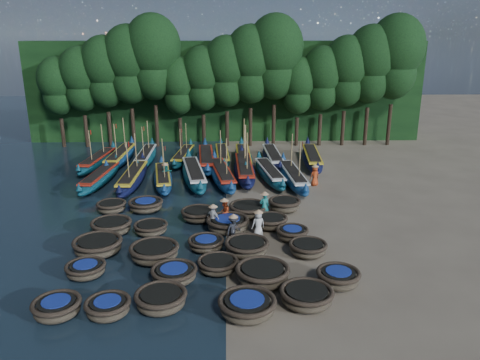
{
  "coord_description": "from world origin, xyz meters",
  "views": [
    {
      "loc": [
        0.1,
        -25.51,
        10.67
      ],
      "look_at": [
        0.94,
        4.38,
        1.3
      ],
      "focal_mm": 35.0,
      "sensor_mm": 36.0,
      "label": 1
    }
  ],
  "objects_px": {
    "coracle_13": "(247,247)",
    "fisherman_6": "(315,175)",
    "long_boat_10": "(121,157)",
    "fisherman_4": "(213,217)",
    "coracle_2": "(161,299)",
    "long_boat_1": "(100,178)",
    "long_boat_12": "(183,156)",
    "long_boat_13": "(206,159)",
    "long_boat_16": "(273,157)",
    "long_boat_8": "(293,177)",
    "long_boat_17": "(312,158)",
    "coracle_1": "(108,307)",
    "coracle_10": "(98,246)",
    "coracle_11": "(154,252)",
    "long_boat_3": "(163,178)",
    "coracle_7": "(218,265)",
    "coracle_23": "(248,209)",
    "coracle_3": "(247,306)",
    "coracle_21": "(146,205)",
    "coracle_15": "(111,226)",
    "long_boat_9": "(98,161)",
    "coracle_0": "(57,308)",
    "coracle_8": "(263,274)",
    "coracle_16": "(151,228)",
    "coracle_9": "(338,277)",
    "coracle_17": "(228,224)",
    "long_boat_7": "(269,173)",
    "long_boat_15": "(243,158)",
    "coracle_18": "(271,222)",
    "coracle_6": "(174,274)",
    "coracle_20": "(111,207)",
    "coracle_19": "(292,233)",
    "coracle_22": "(199,214)",
    "long_boat_14": "(222,156)",
    "long_boat_5": "(222,175)",
    "fisherman_5": "(165,173)",
    "coracle_14": "(308,248)"
  },
  "relations": [
    {
      "from": "coracle_23",
      "to": "long_boat_17",
      "type": "relative_size",
      "value": 0.3
    },
    {
      "from": "long_boat_10",
      "to": "fisherman_4",
      "type": "distance_m",
      "value": 16.95
    },
    {
      "from": "coracle_16",
      "to": "fisherman_6",
      "type": "distance_m",
      "value": 13.61
    },
    {
      "from": "long_boat_3",
      "to": "long_boat_8",
      "type": "height_order",
      "value": "long_boat_8"
    },
    {
      "from": "coracle_18",
      "to": "fisherman_4",
      "type": "distance_m",
      "value": 3.31
    },
    {
      "from": "coracle_21",
      "to": "coracle_8",
      "type": "bearing_deg",
      "value": -53.75
    },
    {
      "from": "coracle_2",
      "to": "coracle_17",
      "type": "relative_size",
      "value": 0.81
    },
    {
      "from": "coracle_0",
      "to": "coracle_22",
      "type": "height_order",
      "value": "coracle_0"
    },
    {
      "from": "coracle_13",
      "to": "fisherman_6",
      "type": "xyz_separation_m",
      "value": [
        5.44,
        11.17,
        0.38
      ]
    },
    {
      "from": "long_boat_13",
      "to": "coracle_3",
      "type": "bearing_deg",
      "value": -87.29
    },
    {
      "from": "long_boat_8",
      "to": "fisherman_6",
      "type": "bearing_deg",
      "value": -18.11
    },
    {
      "from": "coracle_14",
      "to": "long_boat_9",
      "type": "relative_size",
      "value": 0.27
    },
    {
      "from": "coracle_1",
      "to": "coracle_13",
      "type": "distance_m",
      "value": 7.71
    },
    {
      "from": "coracle_15",
      "to": "long_boat_10",
      "type": "distance_m",
      "value": 15.25
    },
    {
      "from": "long_boat_7",
      "to": "long_boat_14",
      "type": "bearing_deg",
      "value": 114.91
    },
    {
      "from": "long_boat_16",
      "to": "long_boat_8",
      "type": "bearing_deg",
      "value": -82.86
    },
    {
      "from": "coracle_10",
      "to": "long_boat_13",
      "type": "xyz_separation_m",
      "value": [
        4.8,
        16.34,
        0.13
      ]
    },
    {
      "from": "coracle_13",
      "to": "coracle_23",
      "type": "xyz_separation_m",
      "value": [
        0.31,
        5.27,
        0.0
      ]
    },
    {
      "from": "coracle_10",
      "to": "long_boat_1",
      "type": "xyz_separation_m",
      "value": [
        -2.85,
        11.58,
        0.05
      ]
    },
    {
      "from": "coracle_3",
      "to": "coracle_13",
      "type": "height_order",
      "value": "coracle_13"
    },
    {
      "from": "coracle_3",
      "to": "coracle_11",
      "type": "xyz_separation_m",
      "value": [
        -4.34,
        4.83,
        0.02
      ]
    },
    {
      "from": "coracle_11",
      "to": "long_boat_17",
      "type": "bearing_deg",
      "value": 58.07
    },
    {
      "from": "coracle_15",
      "to": "long_boat_9",
      "type": "xyz_separation_m",
      "value": [
        -4.36,
        13.9,
        0.07
      ]
    },
    {
      "from": "coracle_1",
      "to": "coracle_15",
      "type": "xyz_separation_m",
      "value": [
        -1.72,
        7.99,
        0.05
      ]
    },
    {
      "from": "coracle_7",
      "to": "fisherman_4",
      "type": "height_order",
      "value": "fisherman_4"
    },
    {
      "from": "coracle_20",
      "to": "coracle_23",
      "type": "xyz_separation_m",
      "value": [
        8.5,
        -0.83,
        0.05
      ]
    },
    {
      "from": "long_boat_17",
      "to": "fisherman_4",
      "type": "xyz_separation_m",
      "value": [
        -7.99,
        -13.8,
        0.25
      ]
    },
    {
      "from": "coracle_3",
      "to": "coracle_21",
      "type": "height_order",
      "value": "coracle_3"
    },
    {
      "from": "coracle_2",
      "to": "long_boat_1",
      "type": "relative_size",
      "value": 0.29
    },
    {
      "from": "coracle_10",
      "to": "long_boat_8",
      "type": "relative_size",
      "value": 0.35
    },
    {
      "from": "coracle_11",
      "to": "coracle_13",
      "type": "bearing_deg",
      "value": 6.02
    },
    {
      "from": "long_boat_8",
      "to": "long_boat_17",
      "type": "relative_size",
      "value": 0.94
    },
    {
      "from": "coracle_10",
      "to": "coracle_11",
      "type": "xyz_separation_m",
      "value": [
        2.95,
        -0.77,
        -0.01
      ]
    },
    {
      "from": "coracle_23",
      "to": "long_boat_13",
      "type": "bearing_deg",
      "value": 104.91
    },
    {
      "from": "coracle_1",
      "to": "coracle_16",
      "type": "relative_size",
      "value": 0.94
    },
    {
      "from": "coracle_3",
      "to": "coracle_6",
      "type": "relative_size",
      "value": 0.98
    },
    {
      "from": "long_boat_12",
      "to": "long_boat_13",
      "type": "relative_size",
      "value": 0.83
    },
    {
      "from": "coracle_0",
      "to": "coracle_8",
      "type": "bearing_deg",
      "value": 16.0
    },
    {
      "from": "coracle_9",
      "to": "coracle_17",
      "type": "bearing_deg",
      "value": 128.49
    },
    {
      "from": "long_boat_8",
      "to": "fisherman_5",
      "type": "distance_m",
      "value": 9.45
    },
    {
      "from": "coracle_3",
      "to": "long_boat_15",
      "type": "xyz_separation_m",
      "value": [
        0.63,
        22.39,
        0.15
      ]
    },
    {
      "from": "coracle_11",
      "to": "long_boat_7",
      "type": "height_order",
      "value": "long_boat_7"
    },
    {
      "from": "coracle_18",
      "to": "long_boat_17",
      "type": "height_order",
      "value": "long_boat_17"
    },
    {
      "from": "coracle_8",
      "to": "fisherman_5",
      "type": "height_order",
      "value": "fisherman_5"
    },
    {
      "from": "coracle_2",
      "to": "long_boat_5",
      "type": "bearing_deg",
      "value": 82.24
    },
    {
      "from": "coracle_19",
      "to": "long_boat_15",
      "type": "distance_m",
      "value": 15.51
    },
    {
      "from": "coracle_13",
      "to": "long_boat_7",
      "type": "xyz_separation_m",
      "value": [
        2.25,
        12.6,
        0.1
      ]
    },
    {
      "from": "coracle_0",
      "to": "fisherman_6",
      "type": "bearing_deg",
      "value": 51.3
    },
    {
      "from": "long_boat_12",
      "to": "fisherman_4",
      "type": "bearing_deg",
      "value": -72.38
    },
    {
      "from": "coracle_2",
      "to": "long_boat_3",
      "type": "xyz_separation_m",
      "value": [
        -2.04,
        16.44,
        0.07
      ]
    }
  ]
}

